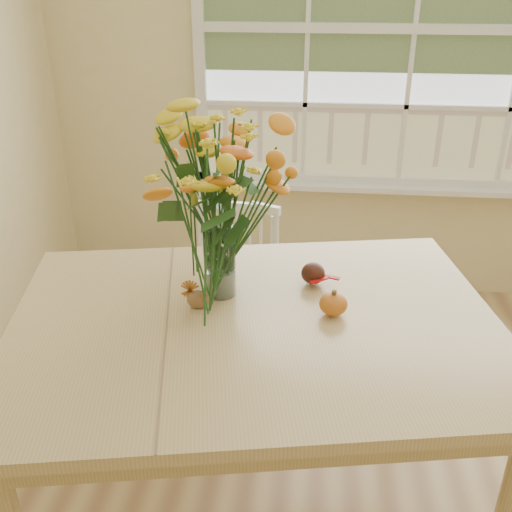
# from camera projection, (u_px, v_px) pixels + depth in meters

# --- Properties ---
(wall_back) EXTENTS (4.00, 0.02, 2.70)m
(wall_back) POSITION_uv_depth(u_px,v_px,m) (409.00, 68.00, 3.20)
(wall_back) COLOR beige
(wall_back) RESTS_ON floor
(window) EXTENTS (2.42, 0.12, 1.74)m
(window) POSITION_uv_depth(u_px,v_px,m) (414.00, 32.00, 3.09)
(window) COLOR silver
(window) RESTS_ON wall_back
(dining_table) EXTENTS (1.75, 1.39, 0.84)m
(dining_table) POSITION_uv_depth(u_px,v_px,m) (255.00, 344.00, 1.96)
(dining_table) COLOR tan
(dining_table) RESTS_ON floor
(windsor_chair) EXTENTS (0.43, 0.42, 0.86)m
(windsor_chair) POSITION_uv_depth(u_px,v_px,m) (234.00, 287.00, 2.82)
(windsor_chair) COLOR white
(windsor_chair) RESTS_ON floor
(flower_vase) EXTENTS (0.51, 0.51, 0.61)m
(flower_vase) POSITION_uv_depth(u_px,v_px,m) (218.00, 194.00, 1.91)
(flower_vase) COLOR white
(flower_vase) RESTS_ON dining_table
(pumpkin) EXTENTS (0.09, 0.09, 0.07)m
(pumpkin) POSITION_uv_depth(u_px,v_px,m) (333.00, 305.00, 1.93)
(pumpkin) COLOR #C44C17
(pumpkin) RESTS_ON dining_table
(turkey_figurine) EXTENTS (0.08, 0.06, 0.10)m
(turkey_figurine) POSITION_uv_depth(u_px,v_px,m) (198.00, 299.00, 1.96)
(turkey_figurine) COLOR #CCB78C
(turkey_figurine) RESTS_ON dining_table
(dark_gourd) EXTENTS (0.12, 0.09, 0.08)m
(dark_gourd) POSITION_uv_depth(u_px,v_px,m) (313.00, 274.00, 2.11)
(dark_gourd) COLOR #38160F
(dark_gourd) RESTS_ON dining_table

